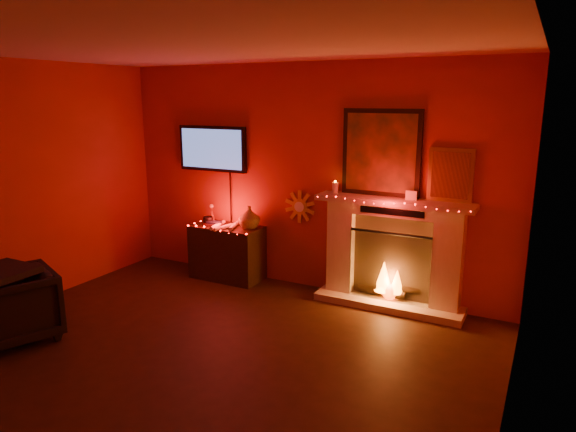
% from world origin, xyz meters
% --- Properties ---
extents(room, '(5.00, 5.00, 5.00)m').
position_xyz_m(room, '(0.00, 0.00, 1.35)').
color(room, black).
rests_on(room, ground).
extents(floor, '(5.00, 5.00, 0.00)m').
position_xyz_m(floor, '(0.00, 0.00, 0.00)').
color(floor, black).
rests_on(floor, ground).
extents(fireplace, '(1.72, 0.40, 2.18)m').
position_xyz_m(fireplace, '(1.14, 2.39, 0.72)').
color(fireplace, beige).
rests_on(fireplace, floor).
extents(tv, '(1.00, 0.07, 1.24)m').
position_xyz_m(tv, '(-1.30, 2.45, 1.65)').
color(tv, black).
rests_on(tv, room).
extents(sunburst_clock, '(0.40, 0.03, 0.40)m').
position_xyz_m(sunburst_clock, '(-0.05, 2.48, 1.00)').
color(sunburst_clock, gold).
rests_on(sunburst_clock, room).
extents(console_table, '(0.91, 0.53, 0.98)m').
position_xyz_m(console_table, '(-0.96, 2.26, 0.39)').
color(console_table, black).
rests_on(console_table, floor).
extents(armchair, '(0.96, 0.98, 0.68)m').
position_xyz_m(armchair, '(-1.82, -0.14, 0.34)').
color(armchair, black).
rests_on(armchair, floor).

